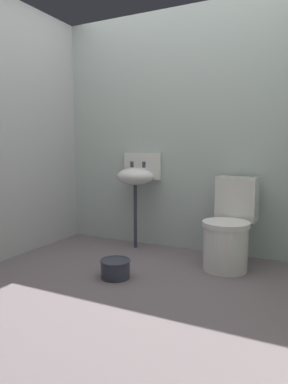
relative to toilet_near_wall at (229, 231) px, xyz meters
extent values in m
cube|color=slate|center=(-0.54, -0.89, -0.36)|extent=(3.13, 2.88, 0.08)
cube|color=#AEBCB5|center=(-0.54, 0.40, 0.88)|extent=(3.13, 0.10, 2.40)
cylinder|color=white|center=(-0.01, -0.09, -0.13)|extent=(0.41, 0.41, 0.38)
cylinder|color=white|center=(-0.01, -0.09, 0.08)|extent=(0.43, 0.43, 0.04)
cube|color=white|center=(0.02, 0.21, 0.26)|extent=(0.37, 0.21, 0.40)
cylinder|color=#333644|center=(-1.01, 0.16, 0.01)|extent=(0.04, 0.04, 0.66)
ellipsoid|color=white|center=(-1.01, 0.16, 0.43)|extent=(0.40, 0.32, 0.18)
cube|color=white|center=(-1.01, 0.33, 0.53)|extent=(0.42, 0.04, 0.28)
cylinder|color=#333644|center=(-1.08, 0.22, 0.55)|extent=(0.04, 0.04, 0.06)
cylinder|color=#333644|center=(-0.94, 0.22, 0.55)|extent=(0.04, 0.04, 0.06)
cylinder|color=#333644|center=(-0.76, -0.67, -0.25)|extent=(0.23, 0.23, 0.14)
torus|color=#3A3A42|center=(-0.76, -0.67, -0.18)|extent=(0.25, 0.25, 0.02)
camera|label=1|loc=(0.64, -2.98, 0.72)|focal=32.38mm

